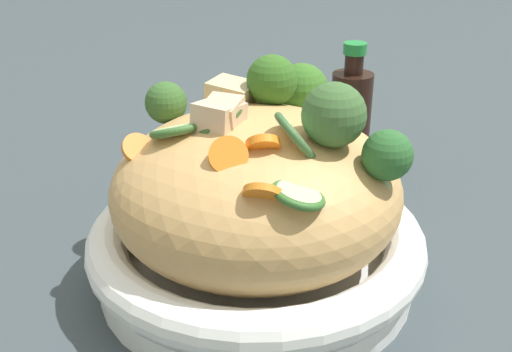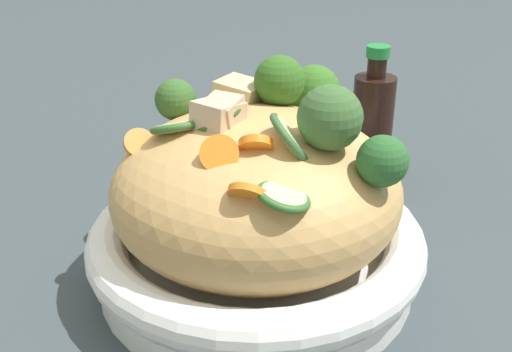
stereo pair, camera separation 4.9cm
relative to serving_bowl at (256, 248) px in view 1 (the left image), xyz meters
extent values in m
plane|color=#353F43|center=(0.00, 0.00, -0.03)|extent=(3.00, 3.00, 0.00)
cylinder|color=white|center=(0.00, 0.00, -0.02)|extent=(0.26, 0.26, 0.02)
torus|color=white|center=(0.00, 0.00, 0.01)|extent=(0.28, 0.28, 0.03)
ellipsoid|color=tan|center=(0.00, 0.00, 0.05)|extent=(0.23, 0.23, 0.12)
torus|color=tan|center=(0.03, -0.03, 0.09)|extent=(0.09, 0.09, 0.02)
torus|color=tan|center=(-0.01, 0.00, 0.08)|extent=(0.08, 0.08, 0.02)
torus|color=tan|center=(-0.02, -0.02, 0.09)|extent=(0.09, 0.09, 0.03)
cone|color=#9AB376|center=(-0.09, -0.04, 0.08)|extent=(0.02, 0.02, 0.02)
sphere|color=#295E2C|center=(-0.09, -0.04, 0.10)|extent=(0.05, 0.05, 0.04)
cone|color=#94AC72|center=(0.03, -0.05, 0.11)|extent=(0.03, 0.02, 0.02)
sphere|color=#326220|center=(0.03, -0.05, 0.13)|extent=(0.05, 0.05, 0.04)
cone|color=#8DB571|center=(0.10, 0.02, 0.08)|extent=(0.02, 0.02, 0.02)
sphere|color=#355E29|center=(0.10, 0.02, 0.11)|extent=(0.04, 0.04, 0.04)
cone|color=#8EB86C|center=(-0.06, -0.02, 0.10)|extent=(0.02, 0.02, 0.01)
sphere|color=#3A6132|center=(-0.06, -0.02, 0.13)|extent=(0.05, 0.05, 0.05)
cone|color=#96AD69|center=(0.04, -0.09, 0.08)|extent=(0.02, 0.02, 0.02)
sphere|color=#366924|center=(0.04, -0.09, 0.11)|extent=(0.05, 0.05, 0.05)
cylinder|color=orange|center=(-0.04, 0.03, 0.11)|extent=(0.03, 0.03, 0.02)
cylinder|color=orange|center=(0.03, 0.01, 0.12)|extent=(0.03, 0.03, 0.02)
cylinder|color=orange|center=(-0.03, 0.05, 0.11)|extent=(0.03, 0.03, 0.03)
cylinder|color=orange|center=(-0.07, 0.05, 0.10)|extent=(0.03, 0.03, 0.02)
cylinder|color=orange|center=(0.05, 0.07, 0.09)|extent=(0.02, 0.03, 0.02)
cylinder|color=beige|center=(-0.08, 0.04, 0.09)|extent=(0.04, 0.04, 0.01)
torus|color=#32642A|center=(-0.08, 0.04, 0.09)|extent=(0.05, 0.05, 0.01)
cylinder|color=beige|center=(0.02, 0.02, 0.12)|extent=(0.05, 0.05, 0.02)
torus|color=#395E2B|center=(0.02, 0.02, 0.12)|extent=(0.06, 0.06, 0.03)
cylinder|color=beige|center=(0.03, 0.05, 0.11)|extent=(0.04, 0.04, 0.02)
torus|color=#35612B|center=(0.03, 0.05, 0.11)|extent=(0.04, 0.05, 0.02)
cylinder|color=beige|center=(-0.04, 0.00, 0.11)|extent=(0.05, 0.04, 0.03)
torus|color=#365F33|center=(-0.04, 0.00, 0.11)|extent=(0.06, 0.05, 0.04)
cube|color=#C8B387|center=(0.06, -0.03, 0.11)|extent=(0.05, 0.05, 0.03)
cube|color=#D0B293|center=(0.01, 0.02, 0.12)|extent=(0.04, 0.04, 0.03)
cube|color=#D0B494|center=(0.01, 0.03, 0.12)|extent=(0.04, 0.04, 0.03)
cylinder|color=black|center=(0.09, -0.21, 0.03)|extent=(0.04, 0.04, 0.12)
cylinder|color=black|center=(0.09, -0.21, 0.10)|extent=(0.02, 0.02, 0.02)
cylinder|color=#1E7F38|center=(0.09, -0.21, 0.12)|extent=(0.02, 0.02, 0.01)
camera|label=1|loc=(-0.34, 0.29, 0.28)|focal=44.11mm
camera|label=2|loc=(-0.37, 0.25, 0.28)|focal=44.11mm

